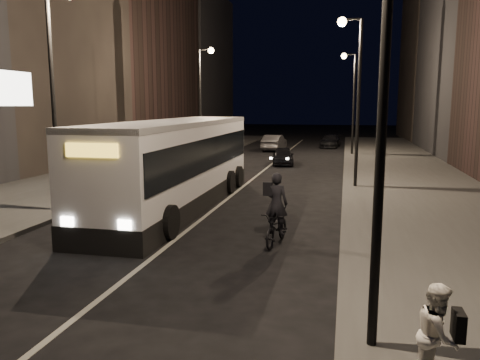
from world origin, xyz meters
The scene contains 15 objects.
ground centered at (0.00, 0.00, 0.00)m, with size 180.00×180.00×0.00m, color black.
sidewalk_right centered at (8.50, 14.00, 0.08)m, with size 7.00×70.00×0.16m, color #3D3D3B.
sidewalk_left centered at (-8.50, 14.00, 0.08)m, with size 7.00×70.00×0.16m, color #3D3D3B.
building_row_left centered at (-16.00, 28.50, 11.00)m, with size 8.00×61.00×22.00m, color black.
streetlight_right_near centered at (5.33, -4.00, 5.36)m, with size 1.20×0.44×8.12m.
streetlight_right_mid centered at (5.33, 12.00, 5.36)m, with size 1.20×0.44×8.12m.
streetlight_right_far centered at (5.33, 28.00, 5.36)m, with size 1.20×0.44×8.12m.
streetlight_left_near centered at (-5.33, 4.00, 5.36)m, with size 1.20×0.44×8.12m.
streetlight_left_far centered at (-5.33, 22.00, 5.36)m, with size 1.20×0.44×8.12m.
city_bus centered at (-1.60, 6.22, 1.92)m, with size 3.12×13.13×3.53m.
cyclist_on_bicycle centered at (3.14, 1.79, 0.74)m, with size 0.94×2.00×2.21m.
pedestrian_woman centered at (6.42, -5.00, 0.92)m, with size 0.74×0.58×1.52m, color white.
car_near centered at (0.80, 20.96, 0.61)m, with size 1.44×3.58×1.22m, color black.
car_mid centered at (-1.33, 30.94, 0.73)m, with size 1.54×4.41×1.45m, color #303032.
car_far centered at (3.60, 35.53, 0.61)m, with size 1.72×4.23×1.23m, color black.
Camera 1 is at (5.05, -11.64, 4.14)m, focal length 35.00 mm.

